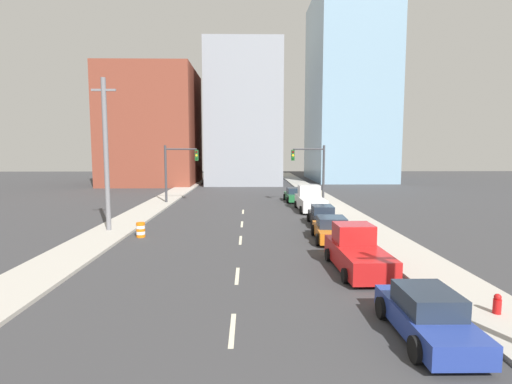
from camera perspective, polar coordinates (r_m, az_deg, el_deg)
name	(u,v)px	position (r m, az deg, el deg)	size (l,w,h in m)	color
sidewalk_left	(174,194)	(50.48, -11.70, -0.33)	(2.99, 90.94, 0.16)	#ADA89E
sidewalk_right	(315,194)	(50.30, 8.45, -0.29)	(2.99, 90.94, 0.16)	#ADA89E
lane_stripe_at_8m	(232,330)	(13.14, -3.40, -19.02)	(0.16, 2.40, 0.01)	beige
lane_stripe_at_13m	(237,276)	(18.12, -2.70, -11.85)	(0.16, 2.40, 0.01)	beige
lane_stripe_at_20m	(240,240)	(24.89, -2.23, -6.88)	(0.16, 2.40, 0.01)	beige
lane_stripe_at_26m	(242,224)	(30.12, -2.03, -4.61)	(0.16, 2.40, 0.01)	beige
lane_stripe_at_32m	(243,212)	(36.10, -1.86, -2.83)	(0.16, 2.40, 0.01)	beige
building_brick_left	(153,128)	(67.85, -14.51, 8.90)	(14.00, 16.00, 18.35)	brown
building_office_center	(244,117)	(70.16, -1.72, 10.59)	(12.00, 20.00, 22.29)	gray
building_glass_right	(348,89)	(76.92, 13.02, 14.10)	(13.00, 20.00, 33.10)	#7A9EB7
traffic_signal_left	(175,167)	(42.03, -11.50, 3.59)	(3.51, 0.35, 6.04)	#38383D
traffic_signal_right	(314,166)	(41.90, 8.35, 3.64)	(3.51, 0.35, 6.04)	#38383D
utility_pole_left_mid	(106,155)	(28.45, -20.63, 5.03)	(1.60, 0.32, 10.27)	slate
traffic_barrel	(141,230)	(26.67, -16.15, -5.21)	(0.56, 0.56, 0.95)	orange
fire_hydrant	(497,306)	(15.90, 31.19, -13.78)	(0.26, 0.26, 0.84)	red
sedan_blue	(427,316)	(13.38, 23.23, -15.92)	(2.02, 4.49, 1.47)	navy
pickup_truck_red	(357,252)	(19.34, 14.23, -8.35)	(2.34, 5.45, 2.04)	red
sedan_orange	(331,230)	(25.11, 10.71, -5.30)	(2.38, 4.53, 1.47)	orange
sedan_black	(322,216)	(30.20, 9.48, -3.41)	(2.11, 4.43, 1.45)	black
pickup_truck_white	(310,200)	(37.22, 7.71, -1.19)	(2.47, 5.86, 2.28)	silver
sedan_green	(295,195)	(43.41, 5.57, -0.45)	(2.23, 4.63, 1.49)	#1E6033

